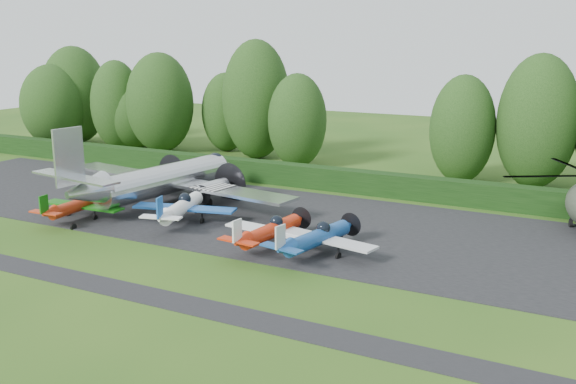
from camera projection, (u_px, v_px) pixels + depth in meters
The scene contains 19 objects.
ground at pixel (160, 252), 41.01m from camera, with size 160.00×160.00×0.00m, color #234A14.
apron at pixel (242, 215), 49.65m from camera, with size 70.00×18.00×0.01m, color black.
taxiway_verge at pixel (93, 283), 35.83m from camera, with size 70.00×2.00×0.00m, color black.
hedgerow at pixel (304, 186), 59.15m from camera, with size 90.00×1.60×2.00m, color black.
transport_plane at pixel (162, 180), 52.16m from camera, with size 23.63×18.12×7.57m.
light_plane_red at pixel (78, 205), 48.25m from camera, with size 6.88×7.23×2.64m.
light_plane_white at pixel (182, 207), 47.05m from camera, with size 7.74×8.14×2.98m.
light_plane_orange at pixel (271, 231), 41.57m from camera, with size 7.34×7.71×2.82m.
light_plane_blue at pixel (317, 237), 40.09m from camera, with size 7.51×7.89×2.88m.
tree_0 at pixel (226, 112), 76.61m from camera, with size 5.87×5.87×9.40m.
tree_1 at pixel (160, 103), 75.62m from camera, with size 7.92×7.92×11.76m.
tree_4 at pixel (54, 106), 79.92m from camera, with size 8.02×8.02×10.25m.
tree_5 at pixel (297, 121), 66.86m from camera, with size 6.16×6.16×9.85m.
tree_6 at pixel (537, 122), 57.27m from camera, with size 7.10×7.10×12.11m.
tree_7 at pixel (117, 105), 78.00m from camera, with size 6.25×6.25×10.79m.
tree_8 at pixel (256, 100), 71.40m from camera, with size 7.56×7.56×13.27m.
tree_9 at pixel (462, 129), 59.60m from camera, with size 6.03×6.03×10.14m.
tree_11 at pixel (136, 113), 78.88m from camera, with size 8.02×8.02×8.67m.
tree_12 at pixel (75, 95), 82.29m from camera, with size 8.31×8.31×12.40m.
Camera 1 is at (25.14, -30.87, 13.36)m, focal length 40.00 mm.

